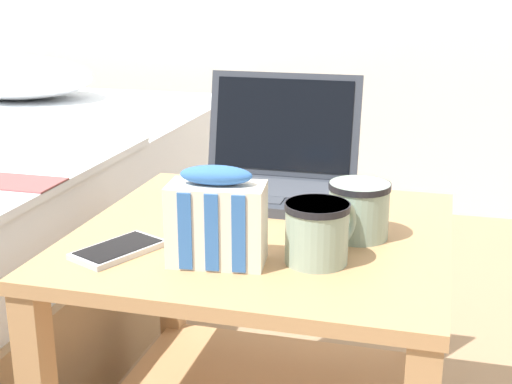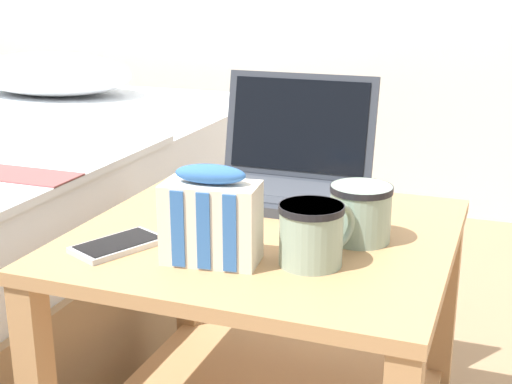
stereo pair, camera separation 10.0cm
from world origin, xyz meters
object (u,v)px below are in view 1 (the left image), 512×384
Objects in this scene: mug_front_left at (318,229)px; mug_front_right at (358,206)px; cell_phone at (118,250)px; snack_bag at (217,220)px; laptop at (273,171)px.

mug_front_left is 0.13m from mug_front_right.
cell_phone is (-0.34, -0.17, -0.05)m from mug_front_right.
laptop is at bearing 90.67° from snack_bag.
snack_bag is (-0.14, -0.04, 0.02)m from mug_front_left.
snack_bag is at bearing -138.24° from mug_front_right.
snack_bag reaches higher than mug_front_right.
mug_front_right is 0.38m from cell_phone.
mug_front_left is at bearing 16.55° from snack_bag.
snack_bag is 0.17m from cell_phone.
mug_front_right is 0.25m from snack_bag.
laptop reaches higher than mug_front_right.
mug_front_left is 0.96× the size of mug_front_right.
laptop is at bearing 133.94° from mug_front_right.
cell_phone is at bearing -113.03° from laptop.
cell_phone is (-0.30, -0.04, -0.05)m from mug_front_left.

